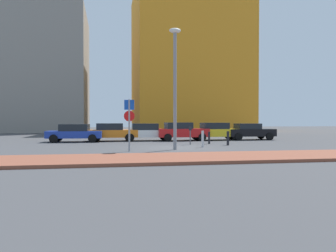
{
  "coord_description": "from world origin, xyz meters",
  "views": [
    {
      "loc": [
        -4.19,
        -20.78,
        1.78
      ],
      "look_at": [
        0.01,
        2.87,
        1.32
      ],
      "focal_mm": 35.94,
      "sensor_mm": 36.0,
      "label": 1
    }
  ],
  "objects_px": {
    "parking_sign_post": "(129,119)",
    "traffic_bollard_far": "(228,138)",
    "parked_car_yellow": "(215,131)",
    "traffic_bollard_near": "(203,139)",
    "parked_car_white": "(146,132)",
    "parking_meter": "(190,133)",
    "parked_car_orange": "(112,132)",
    "street_lamp": "(175,78)",
    "traffic_bollard_mid": "(209,138)",
    "parked_car_red": "(182,131)",
    "parked_car_black": "(250,131)",
    "parked_car_blue": "(75,133)"
  },
  "relations": [
    {
      "from": "parked_car_yellow",
      "to": "parking_sign_post",
      "type": "xyz_separation_m",
      "value": [
        -8.0,
        -9.17,
        1.05
      ]
    },
    {
      "from": "parked_car_yellow",
      "to": "street_lamp",
      "type": "distance_m",
      "value": 10.63
    },
    {
      "from": "parked_car_white",
      "to": "parked_car_blue",
      "type": "bearing_deg",
      "value": -174.62
    },
    {
      "from": "parked_car_blue",
      "to": "traffic_bollard_far",
      "type": "height_order",
      "value": "parked_car_blue"
    },
    {
      "from": "parked_car_red",
      "to": "parking_meter",
      "type": "xyz_separation_m",
      "value": [
        -0.36,
        -4.49,
        0.04
      ]
    },
    {
      "from": "parking_sign_post",
      "to": "traffic_bollard_mid",
      "type": "bearing_deg",
      "value": 38.22
    },
    {
      "from": "parked_car_orange",
      "to": "parked_car_black",
      "type": "height_order",
      "value": "parked_car_orange"
    },
    {
      "from": "parked_car_red",
      "to": "parking_sign_post",
      "type": "bearing_deg",
      "value": -119.16
    },
    {
      "from": "parking_sign_post",
      "to": "traffic_bollard_far",
      "type": "bearing_deg",
      "value": 25.02
    },
    {
      "from": "parked_car_blue",
      "to": "parked_car_white",
      "type": "height_order",
      "value": "parked_car_white"
    },
    {
      "from": "parked_car_orange",
      "to": "parked_car_red",
      "type": "relative_size",
      "value": 0.92
    },
    {
      "from": "parking_sign_post",
      "to": "parking_meter",
      "type": "distance_m",
      "value": 6.42
    },
    {
      "from": "street_lamp",
      "to": "traffic_bollard_far",
      "type": "bearing_deg",
      "value": 31.91
    },
    {
      "from": "traffic_bollard_mid",
      "to": "street_lamp",
      "type": "bearing_deg",
      "value": -128.85
    },
    {
      "from": "parked_car_white",
      "to": "parked_car_black",
      "type": "bearing_deg",
      "value": -1.8
    },
    {
      "from": "street_lamp",
      "to": "parking_meter",
      "type": "bearing_deg",
      "value": 63.72
    },
    {
      "from": "parking_meter",
      "to": "parked_car_blue",
      "type": "bearing_deg",
      "value": 152.42
    },
    {
      "from": "parked_car_blue",
      "to": "parking_sign_post",
      "type": "bearing_deg",
      "value": -66.61
    },
    {
      "from": "parked_car_white",
      "to": "parking_meter",
      "type": "bearing_deg",
      "value": -62.12
    },
    {
      "from": "parked_car_orange",
      "to": "street_lamp",
      "type": "relative_size",
      "value": 0.56
    },
    {
      "from": "parked_car_yellow",
      "to": "parking_sign_post",
      "type": "bearing_deg",
      "value": -131.09
    },
    {
      "from": "parked_car_red",
      "to": "parked_car_black",
      "type": "height_order",
      "value": "parked_car_red"
    },
    {
      "from": "parked_car_black",
      "to": "parking_sign_post",
      "type": "relative_size",
      "value": 1.43
    },
    {
      "from": "parked_car_red",
      "to": "parking_meter",
      "type": "bearing_deg",
      "value": -94.53
    },
    {
      "from": "traffic_bollard_near",
      "to": "parking_sign_post",
      "type": "bearing_deg",
      "value": -158.2
    },
    {
      "from": "parked_car_blue",
      "to": "parking_sign_post",
      "type": "distance_m",
      "value": 9.6
    },
    {
      "from": "traffic_bollard_far",
      "to": "parked_car_orange",
      "type": "bearing_deg",
      "value": 142.09
    },
    {
      "from": "parked_car_yellow",
      "to": "street_lamp",
      "type": "relative_size",
      "value": 0.64
    },
    {
      "from": "parked_car_red",
      "to": "parked_car_black",
      "type": "distance_m",
      "value": 6.17
    },
    {
      "from": "parked_car_blue",
      "to": "traffic_bollard_far",
      "type": "relative_size",
      "value": 4.52
    },
    {
      "from": "parking_sign_post",
      "to": "traffic_bollard_far",
      "type": "height_order",
      "value": "parking_sign_post"
    },
    {
      "from": "traffic_bollard_near",
      "to": "traffic_bollard_far",
      "type": "xyz_separation_m",
      "value": [
        2.2,
        1.35,
        -0.05
      ]
    },
    {
      "from": "parked_car_blue",
      "to": "parked_car_yellow",
      "type": "bearing_deg",
      "value": 2.04
    },
    {
      "from": "traffic_bollard_mid",
      "to": "parked_car_black",
      "type": "bearing_deg",
      "value": 40.0
    },
    {
      "from": "parking_meter",
      "to": "parked_car_orange",
      "type": "bearing_deg",
      "value": 137.38
    },
    {
      "from": "parked_car_orange",
      "to": "traffic_bollard_far",
      "type": "relative_size",
      "value": 4.11
    },
    {
      "from": "parked_car_blue",
      "to": "parked_car_red",
      "type": "bearing_deg",
      "value": 0.73
    },
    {
      "from": "parked_car_orange",
      "to": "parking_sign_post",
      "type": "bearing_deg",
      "value": -84.98
    },
    {
      "from": "parked_car_black",
      "to": "parked_car_yellow",
      "type": "bearing_deg",
      "value": 177.01
    },
    {
      "from": "parked_car_orange",
      "to": "traffic_bollard_near",
      "type": "height_order",
      "value": "parked_car_orange"
    },
    {
      "from": "parked_car_orange",
      "to": "traffic_bollard_far",
      "type": "bearing_deg",
      "value": -37.91
    },
    {
      "from": "parked_car_red",
      "to": "parked_car_orange",
      "type": "bearing_deg",
      "value": 175.12
    },
    {
      "from": "parked_car_blue",
      "to": "parked_car_black",
      "type": "distance_m",
      "value": 14.9
    },
    {
      "from": "parked_car_orange",
      "to": "street_lamp",
      "type": "bearing_deg",
      "value": -67.91
    },
    {
      "from": "parked_car_yellow",
      "to": "parked_car_black",
      "type": "height_order",
      "value": "parked_car_yellow"
    },
    {
      "from": "street_lamp",
      "to": "traffic_bollard_far",
      "type": "distance_m",
      "value": 6.26
    },
    {
      "from": "traffic_bollard_near",
      "to": "traffic_bollard_mid",
      "type": "bearing_deg",
      "value": 65.5
    },
    {
      "from": "parking_sign_post",
      "to": "parked_car_blue",
      "type": "bearing_deg",
      "value": 113.39
    },
    {
      "from": "parked_car_red",
      "to": "street_lamp",
      "type": "height_order",
      "value": "street_lamp"
    },
    {
      "from": "parked_car_yellow",
      "to": "parked_car_black",
      "type": "xyz_separation_m",
      "value": [
        3.12,
        -0.16,
        -0.03
      ]
    }
  ]
}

